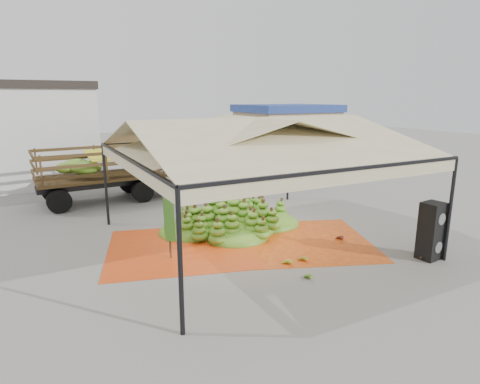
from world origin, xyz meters
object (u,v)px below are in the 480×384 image
speaker_stack (431,231)px  truck_left (128,166)px  vendor (222,180)px  truck_right (273,156)px  banana_heap (235,213)px

speaker_stack → truck_left: size_ratio=0.23×
vendor → truck_right: (4.21, 2.32, 0.52)m
truck_left → speaker_stack: bearing=-64.8°
speaker_stack → vendor: vendor is taller
vendor → truck_right: size_ratio=0.26×
speaker_stack → banana_heap: bearing=120.0°
speaker_stack → truck_right: 11.52m
vendor → banana_heap: bearing=61.0°
vendor → truck_left: (-3.64, 2.40, 0.62)m
truck_right → vendor: bearing=-140.7°
vendor → speaker_stack: bearing=94.9°
banana_heap → truck_left: truck_left is taller
truck_left → truck_right: size_ratio=1.04×
vendor → truck_left: truck_left is taller
speaker_stack → truck_left: truck_left is taller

